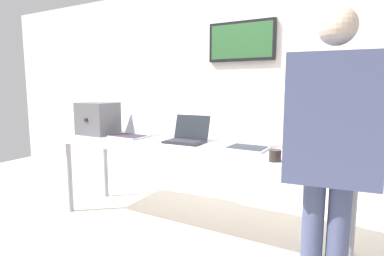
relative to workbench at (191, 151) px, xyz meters
name	(u,v)px	position (x,y,z in m)	size (l,w,h in m)	color
ground	(191,231)	(0.00, 0.00, -0.74)	(8.00, 8.00, 0.04)	beige
back_wall	(238,88)	(0.00, 1.13, 0.54)	(8.00, 0.11, 2.50)	silver
workbench	(191,151)	(0.00, 0.00, 0.00)	(2.75, 0.70, 0.78)	silver
equipment_box	(98,118)	(-1.14, 0.04, 0.22)	(0.36, 0.32, 0.34)	#59595D
laptop_station_0	(133,131)	(-0.72, 0.10, 0.11)	(0.38, 0.39, 0.24)	#AAB4BC
laptop_station_1	(187,136)	(-0.09, 0.10, 0.11)	(0.36, 0.31, 0.24)	#21262B
laptop_station_2	(250,141)	(0.50, 0.10, 0.11)	(0.32, 0.33, 0.27)	#B1AFBA
laptop_station_3	(331,150)	(1.11, 0.09, 0.11)	(0.37, 0.33, 0.23)	#ACB6BC
person	(330,142)	(1.16, -0.62, 0.28)	(0.49, 0.63, 1.66)	#464D6F
coffee_mug	(275,156)	(0.79, -0.25, 0.09)	(0.08, 0.08, 0.08)	#2E261F
paper_sheet	(295,161)	(0.91, -0.17, 0.05)	(0.21, 0.30, 0.00)	white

